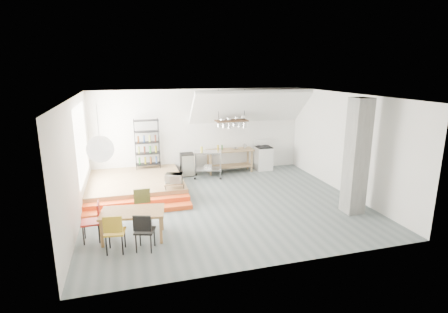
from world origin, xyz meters
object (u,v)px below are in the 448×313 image
object	(u,v)px
stove	(263,158)
dining_table	(133,214)
rolling_cart	(208,161)
mini_fridge	(187,164)

from	to	relation	value
stove	dining_table	distance (m)	6.94
stove	rolling_cart	size ratio (longest dim) A/B	1.05
stove	rolling_cart	bearing A→B (deg)	-169.15
stove	dining_table	bearing A→B (deg)	-138.25
dining_table	mini_fridge	distance (m)	5.13
stove	rolling_cart	distance (m)	2.43
stove	mini_fridge	world-z (taller)	stove
dining_table	mini_fridge	xyz separation A→B (m)	(2.12, 4.67, -0.20)
stove	mini_fridge	distance (m)	3.06
dining_table	rolling_cart	xyz separation A→B (m)	(2.80, 4.17, 0.03)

